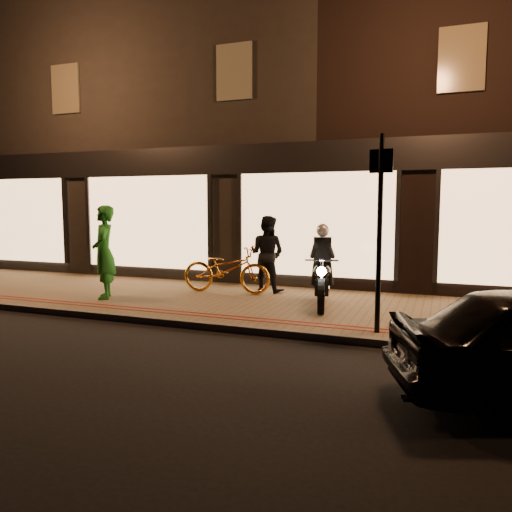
{
  "coord_description": "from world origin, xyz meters",
  "views": [
    {
      "loc": [
        2.83,
        -7.26,
        2.09
      ],
      "look_at": [
        -0.52,
        1.54,
        1.1
      ],
      "focal_mm": 35.0,
      "sensor_mm": 36.0,
      "label": 1
    }
  ],
  "objects": [
    {
      "name": "sign_post",
      "position": [
        1.89,
        0.42,
        1.8
      ],
      "size": [
        0.35,
        0.09,
        3.0
      ],
      "rotation": [
        0.0,
        0.0,
        -0.13
      ],
      "color": "black",
      "rests_on": "sidewalk"
    },
    {
      "name": "bicycle_gold",
      "position": [
        -1.67,
        2.72,
        0.65
      ],
      "size": [
        2.05,
        0.83,
        1.06
      ],
      "primitive_type": "imported",
      "rotation": [
        0.0,
        0.0,
        1.64
      ],
      "color": "orange",
      "rests_on": "sidewalk"
    },
    {
      "name": "red_kerb_lines",
      "position": [
        0.0,
        0.55,
        0.12
      ],
      "size": [
        50.0,
        0.26,
        0.01
      ],
      "color": "maroon",
      "rests_on": "sidewalk"
    },
    {
      "name": "motorcycle",
      "position": [
        0.64,
        2.06,
        0.73
      ],
      "size": [
        0.7,
        1.92,
        1.59
      ],
      "rotation": [
        0.0,
        0.0,
        0.22
      ],
      "color": "black",
      "rests_on": "sidewalk"
    },
    {
      "name": "ground",
      "position": [
        0.0,
        0.0,
        0.0
      ],
      "size": [
        90.0,
        90.0,
        0.0
      ],
      "primitive_type": "plane",
      "color": "black",
      "rests_on": "ground"
    },
    {
      "name": "building_row",
      "position": [
        -0.0,
        8.99,
        4.25
      ],
      "size": [
        48.0,
        10.11,
        8.5
      ],
      "color": "black",
      "rests_on": "ground"
    },
    {
      "name": "person_dark",
      "position": [
        -0.89,
        3.2,
        0.97
      ],
      "size": [
        0.9,
        0.74,
        1.7
      ],
      "primitive_type": "imported",
      "rotation": [
        0.0,
        0.0,
        3.01
      ],
      "color": "black",
      "rests_on": "sidewalk"
    },
    {
      "name": "sidewalk",
      "position": [
        0.0,
        2.0,
        0.06
      ],
      "size": [
        50.0,
        4.0,
        0.12
      ],
      "primitive_type": "cube",
      "color": "brown",
      "rests_on": "ground"
    },
    {
      "name": "person_green",
      "position": [
        -3.79,
        1.23,
        1.09
      ],
      "size": [
        0.78,
        0.84,
        1.94
      ],
      "primitive_type": "imported",
      "rotation": [
        0.0,
        0.0,
        -0.97
      ],
      "color": "#207824",
      "rests_on": "sidewalk"
    },
    {
      "name": "kerb_stone",
      "position": [
        0.0,
        0.05,
        0.06
      ],
      "size": [
        50.0,
        0.14,
        0.12
      ],
      "primitive_type": "cube",
      "color": "#59544C",
      "rests_on": "ground"
    }
  ]
}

